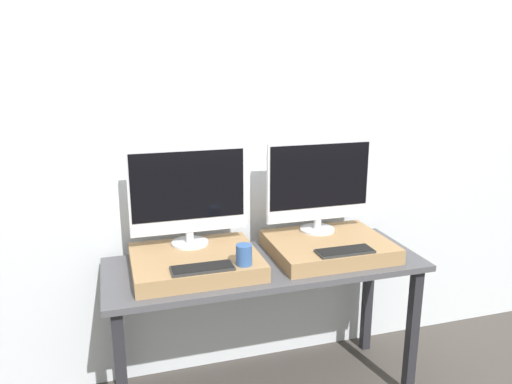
{
  "coord_description": "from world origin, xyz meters",
  "views": [
    {
      "loc": [
        -0.72,
        -1.92,
        1.75
      ],
      "look_at": [
        0.0,
        0.45,
        1.08
      ],
      "focal_mm": 35.0,
      "sensor_mm": 36.0,
      "label": 1
    }
  ],
  "objects_px": {
    "monitor_left": "(188,195)",
    "keyboard_left": "(202,268)",
    "monitor_right": "(319,185)",
    "mug": "(244,255)",
    "keyboard_right": "(345,251)"
  },
  "relations": [
    {
      "from": "monitor_left",
      "to": "keyboard_left",
      "type": "height_order",
      "value": "monitor_left"
    },
    {
      "from": "monitor_right",
      "to": "keyboard_right",
      "type": "xyz_separation_m",
      "value": [
        -0.0,
        -0.33,
        -0.25
      ]
    },
    {
      "from": "monitor_left",
      "to": "keyboard_right",
      "type": "bearing_deg",
      "value": -25.26
    },
    {
      "from": "monitor_left",
      "to": "monitor_right",
      "type": "xyz_separation_m",
      "value": [
        0.7,
        0.0,
        0.0
      ]
    },
    {
      "from": "monitor_right",
      "to": "keyboard_left",
      "type": "bearing_deg",
      "value": -154.74
    },
    {
      "from": "keyboard_left",
      "to": "monitor_right",
      "type": "bearing_deg",
      "value": 25.26
    },
    {
      "from": "mug",
      "to": "keyboard_right",
      "type": "xyz_separation_m",
      "value": [
        0.51,
        0.0,
        -0.04
      ]
    },
    {
      "from": "keyboard_left",
      "to": "keyboard_right",
      "type": "relative_size",
      "value": 1.0
    },
    {
      "from": "monitor_right",
      "to": "keyboard_right",
      "type": "relative_size",
      "value": 2.06
    },
    {
      "from": "monitor_right",
      "to": "keyboard_right",
      "type": "distance_m",
      "value": 0.42
    },
    {
      "from": "mug",
      "to": "keyboard_right",
      "type": "height_order",
      "value": "mug"
    },
    {
      "from": "mug",
      "to": "keyboard_right",
      "type": "bearing_deg",
      "value": 0.0
    },
    {
      "from": "keyboard_left",
      "to": "keyboard_right",
      "type": "distance_m",
      "value": 0.7
    },
    {
      "from": "monitor_right",
      "to": "monitor_left",
      "type": "bearing_deg",
      "value": 180.0
    },
    {
      "from": "keyboard_right",
      "to": "monitor_right",
      "type": "bearing_deg",
      "value": 90.0
    }
  ]
}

